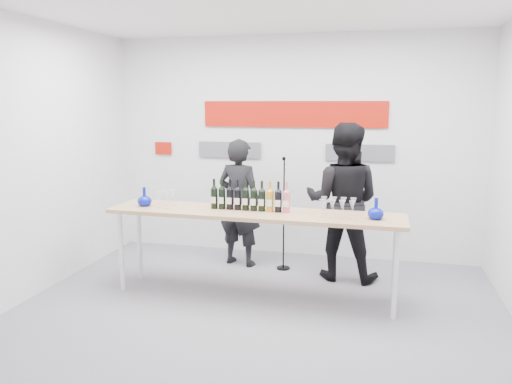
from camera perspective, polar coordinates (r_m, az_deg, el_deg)
ground at (r=5.31m, az=0.40°, el=-13.18°), size 5.00×5.00×0.00m
back_wall at (r=6.86m, az=4.25°, el=5.10°), size 5.00×0.04×3.00m
signage at (r=6.82m, az=3.77°, el=7.66°), size 3.38×0.02×0.79m
tasting_table at (r=5.36m, az=-0.25°, el=-3.00°), size 3.20×0.71×0.95m
wine_bottles at (r=5.37m, az=-0.72°, el=-0.39°), size 0.89×0.09×0.33m
decanter_left at (r=5.75m, az=-12.64°, el=-0.50°), size 0.16×0.16×0.21m
decanter_right at (r=5.12m, az=13.55°, el=-1.85°), size 0.16×0.16×0.21m
glasses_left at (r=5.67m, az=-10.28°, el=-0.73°), size 0.17×0.23×0.18m
glasses_right at (r=5.17m, az=9.33°, el=-1.76°), size 0.37×0.23×0.18m
presenter_left at (r=6.46m, az=-1.91°, el=-1.22°), size 0.68×0.53×1.65m
presenter_right at (r=6.02m, az=9.87°, el=-1.13°), size 0.98×0.79×1.88m
mic_stand at (r=6.36m, az=3.16°, el=-4.98°), size 0.17×0.17×1.45m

